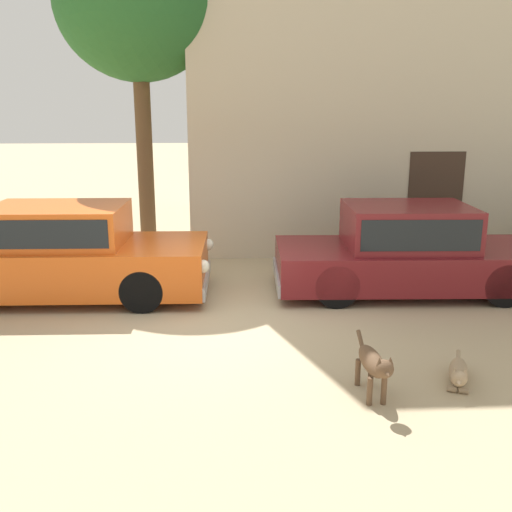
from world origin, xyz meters
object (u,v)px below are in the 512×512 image
parked_sedan_nearest (62,252)px  acacia_tree_left (138,2)px  stray_dog_spotted (374,364)px  stray_dog_tan (458,373)px  parked_sedan_second (408,250)px

parked_sedan_nearest → acacia_tree_left: acacia_tree_left is taller
stray_dog_spotted → acacia_tree_left: (-3.13, 6.48, 4.48)m
stray_dog_spotted → stray_dog_tan: (1.02, 0.25, -0.25)m
stray_dog_tan → acacia_tree_left: bearing=-124.8°
parked_sedan_second → acacia_tree_left: size_ratio=0.69×
parked_sedan_second → stray_dog_tan: bearing=-95.2°
parked_sedan_nearest → stray_dog_spotted: parked_sedan_nearest is taller
parked_sedan_nearest → stray_dog_tan: bearing=-31.6°
parked_sedan_nearest → stray_dog_spotted: 5.44m
stray_dog_tan → stray_dog_spotted: bearing=-54.8°
stray_dog_tan → acacia_tree_left: acacia_tree_left is taller
stray_dog_tan → acacia_tree_left: (-4.15, 6.24, 4.73)m
parked_sedan_second → acacia_tree_left: acacia_tree_left is taller
parked_sedan_second → acacia_tree_left: (-4.57, 2.95, 4.16)m
stray_dog_spotted → acacia_tree_left: 8.48m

